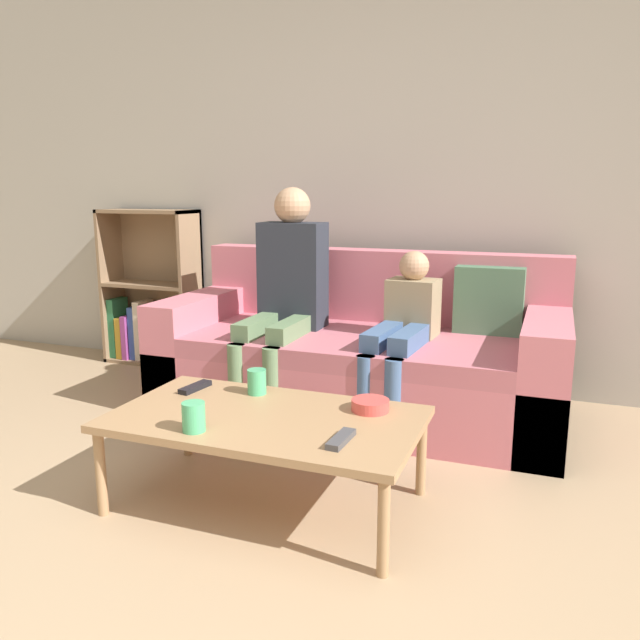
% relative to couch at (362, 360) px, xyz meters
% --- Properties ---
extents(wall_back, '(12.00, 0.06, 2.60)m').
position_rel_couch_xyz_m(wall_back, '(0.01, 0.61, 1.01)').
color(wall_back, '#B7B2A8').
rests_on(wall_back, ground_plane).
extents(couch, '(2.15, 0.96, 0.87)m').
position_rel_couch_xyz_m(couch, '(0.00, 0.00, 0.00)').
color(couch, '#D1707F').
rests_on(couch, ground_plane).
extents(bookshelf, '(0.68, 0.28, 1.08)m').
position_rel_couch_xyz_m(bookshelf, '(-1.72, 0.46, 0.15)').
color(bookshelf, '#8E7051').
rests_on(bookshelf, ground_plane).
extents(coffee_table, '(1.17, 0.67, 0.37)m').
position_rel_couch_xyz_m(coffee_table, '(-0.03, -1.16, 0.05)').
color(coffee_table, '#A87F56').
rests_on(coffee_table, ground_plane).
extents(person_adult, '(0.36, 0.65, 1.23)m').
position_rel_couch_xyz_m(person_adult, '(-0.41, -0.09, 0.41)').
color(person_adult, '#66845B').
rests_on(person_adult, ground_plane).
extents(person_child, '(0.29, 0.67, 0.90)m').
position_rel_couch_xyz_m(person_child, '(0.26, -0.16, 0.23)').
color(person_child, '#476693').
rests_on(person_child, ground_plane).
extents(cup_near, '(0.08, 0.08, 0.11)m').
position_rel_couch_xyz_m(cup_near, '(-0.20, -1.40, 0.13)').
color(cup_near, '#4CB77A').
rests_on(cup_near, coffee_table).
extents(cup_far, '(0.08, 0.08, 0.11)m').
position_rel_couch_xyz_m(cup_far, '(-0.18, -0.94, 0.13)').
color(cup_far, '#4CB77A').
rests_on(cup_far, coffee_table).
extents(tv_remote_0, '(0.07, 0.18, 0.02)m').
position_rel_couch_xyz_m(tv_remote_0, '(-0.45, -0.99, 0.09)').
color(tv_remote_0, black).
rests_on(tv_remote_0, coffee_table).
extents(tv_remote_1, '(0.06, 0.17, 0.02)m').
position_rel_couch_xyz_m(tv_remote_1, '(0.32, -1.31, 0.09)').
color(tv_remote_1, '#47474C').
rests_on(tv_remote_1, coffee_table).
extents(snack_bowl, '(0.15, 0.15, 0.05)m').
position_rel_couch_xyz_m(snack_bowl, '(0.33, -0.97, 0.10)').
color(snack_bowl, '#DB4C47').
rests_on(snack_bowl, coffee_table).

